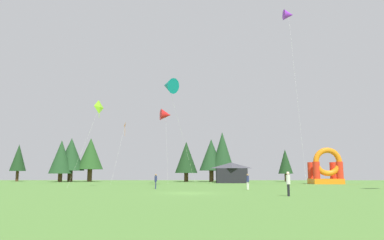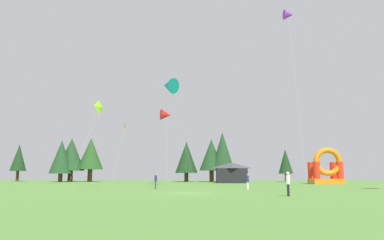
% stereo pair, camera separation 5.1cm
% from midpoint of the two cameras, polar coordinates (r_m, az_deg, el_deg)
% --- Properties ---
extents(ground_plane, '(120.00, 120.00, 0.00)m').
position_cam_midpoint_polar(ground_plane, '(32.19, -0.55, -11.58)').
color(ground_plane, '#548438').
extents(kite_purple_delta, '(1.63, 6.14, 28.82)m').
position_cam_midpoint_polar(kite_purple_delta, '(64.29, 15.08, 15.87)').
color(kite_purple_delta, purple).
rests_on(kite_purple_delta, ground_plane).
extents(kite_red_delta, '(2.31, 3.50, 12.72)m').
position_cam_midpoint_polar(kite_red_delta, '(61.68, -4.24, 0.84)').
color(kite_red_delta, red).
rests_on(kite_red_delta, ground_plane).
extents(kite_orange_diamond, '(1.79, 3.24, 10.35)m').
position_cam_midpoint_polar(kite_orange_diamond, '(63.12, -10.62, -0.98)').
color(kite_orange_diamond, orange).
rests_on(kite_orange_diamond, ground_plane).
extents(kite_teal_delta, '(5.37, 5.84, 15.17)m').
position_cam_midpoint_polar(kite_teal_delta, '(50.42, -3.76, 5.49)').
color(kite_teal_delta, '#0C7F7A').
rests_on(kite_teal_delta, ground_plane).
extents(kite_lime_diamond, '(3.77, 1.69, 10.72)m').
position_cam_midpoint_polar(kite_lime_diamond, '(47.30, -14.50, 1.91)').
color(kite_lime_diamond, '#8CD826').
rests_on(kite_lime_diamond, ground_plane).
extents(person_left_edge, '(0.40, 0.40, 1.69)m').
position_cam_midpoint_polar(person_left_edge, '(39.78, 8.83, -9.45)').
color(person_left_edge, silver).
rests_on(person_left_edge, ground_plane).
extents(person_midfield, '(0.32, 0.32, 1.68)m').
position_cam_midpoint_polar(person_midfield, '(41.11, -5.83, -9.48)').
color(person_midfield, navy).
rests_on(person_midfield, ground_plane).
extents(person_far_side, '(0.44, 0.44, 1.86)m').
position_cam_midpoint_polar(person_far_side, '(28.98, 15.02, -9.45)').
color(person_far_side, black).
rests_on(person_far_side, ground_plane).
extents(inflatable_yellow_castle, '(4.86, 3.96, 5.92)m').
position_cam_midpoint_polar(inflatable_yellow_castle, '(63.46, 20.57, -7.57)').
color(inflatable_yellow_castle, orange).
rests_on(inflatable_yellow_castle, ground_plane).
extents(festival_tent, '(5.48, 3.34, 3.68)m').
position_cam_midpoint_polar(festival_tent, '(65.94, 6.26, -8.34)').
color(festival_tent, black).
rests_on(festival_tent, ground_plane).
extents(tree_row_0, '(3.36, 3.36, 8.03)m').
position_cam_midpoint_polar(tree_row_0, '(87.16, -25.93, -5.43)').
color(tree_row_0, '#4C331E').
rests_on(tree_row_0, ground_plane).
extents(tree_row_1, '(4.66, 4.66, 8.50)m').
position_cam_midpoint_polar(tree_row_1, '(78.35, -20.14, -5.54)').
color(tree_row_1, '#4C331E').
rests_on(tree_row_1, ground_plane).
extents(tree_row_2, '(5.64, 5.64, 9.15)m').
position_cam_midpoint_polar(tree_row_2, '(79.86, -18.72, -5.21)').
color(tree_row_2, '#4C331E').
rests_on(tree_row_2, ground_plane).
extents(tree_row_3, '(5.37, 5.37, 9.20)m').
position_cam_midpoint_polar(tree_row_3, '(79.46, -15.87, -5.21)').
color(tree_row_3, '#4C331E').
rests_on(tree_row_3, ground_plane).
extents(tree_row_4, '(4.68, 4.68, 8.33)m').
position_cam_midpoint_polar(tree_row_4, '(75.42, -0.94, -5.98)').
color(tree_row_4, '#4C331E').
rests_on(tree_row_4, ground_plane).
extents(tree_row_5, '(4.99, 4.99, 8.80)m').
position_cam_midpoint_polar(tree_row_5, '(74.80, 3.07, -5.58)').
color(tree_row_5, '#4C331E').
rests_on(tree_row_5, ground_plane).
extents(tree_row_6, '(4.78, 4.78, 10.20)m').
position_cam_midpoint_polar(tree_row_6, '(74.29, 4.85, -5.02)').
color(tree_row_6, '#4C331E').
rests_on(tree_row_6, ground_plane).
extents(tree_row_7, '(3.01, 3.01, 6.77)m').
position_cam_midpoint_polar(tree_row_7, '(78.07, 14.62, -6.42)').
color(tree_row_7, '#4C331E').
rests_on(tree_row_7, ground_plane).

